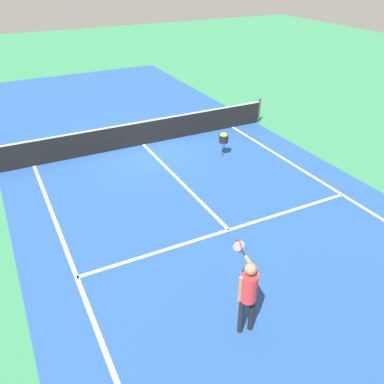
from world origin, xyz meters
name	(u,v)px	position (x,y,z in m)	size (l,w,h in m)	color
ground_plane	(143,145)	(0.00, 0.00, 0.00)	(60.00, 60.00, 0.00)	#337F51
court_surface_inbounds	(143,145)	(0.00, 0.00, 0.00)	(10.62, 24.40, 0.00)	#234C93
line_sideline_left	(72,266)	(-4.11, -5.95, 0.00)	(0.10, 11.89, 0.01)	white
line_sideline_right	(332,188)	(4.11, -5.95, 0.00)	(0.10, 11.89, 0.01)	white
line_service_near	(229,230)	(0.00, -6.40, 0.00)	(8.22, 0.10, 0.01)	white
line_center_service	(178,179)	(0.00, -3.20, 0.00)	(0.10, 6.40, 0.01)	white
net	(143,133)	(0.00, 0.00, 0.49)	(10.97, 0.09, 1.07)	#33383D
player_near	(248,289)	(-1.48, -9.40, 1.05)	(0.66, 1.17, 1.69)	black
ball_hopper	(224,138)	(2.31, -2.21, 0.68)	(0.34, 0.34, 0.87)	black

